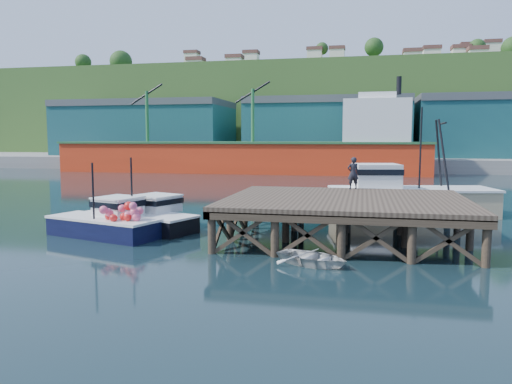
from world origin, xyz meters
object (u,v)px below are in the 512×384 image
(trawler, at_px, (408,193))
(dinghy, at_px, (313,257))
(boat_black, at_px, (145,216))
(dockworker, at_px, (353,173))
(boat_navy, at_px, (107,221))

(trawler, xyz_separation_m, dinghy, (-4.89, -14.68, -1.16))
(boat_black, xyz_separation_m, trawler, (14.94, 8.68, 0.72))
(dinghy, bearing_deg, trawler, 7.89)
(trawler, distance_m, dinghy, 15.52)
(dockworker, bearing_deg, boat_black, 0.30)
(boat_black, bearing_deg, dockworker, 41.24)
(boat_navy, height_order, trawler, trawler)
(dockworker, bearing_deg, trawler, -148.22)
(boat_navy, xyz_separation_m, dockworker, (12.55, 6.35, 2.29))
(boat_black, height_order, dinghy, boat_black)
(trawler, bearing_deg, dockworker, -139.50)
(dockworker, bearing_deg, dinghy, 62.54)
(boat_black, relative_size, dockworker, 3.71)
(boat_black, distance_m, dockworker, 12.37)
(trawler, distance_m, dockworker, 5.93)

